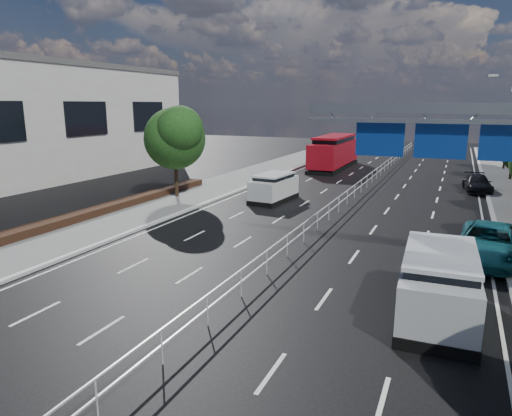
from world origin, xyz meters
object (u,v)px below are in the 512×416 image
at_px(parked_car_teal, 489,243).
at_px(parked_car_dark, 477,183).
at_px(near_car_silver, 333,158).
at_px(near_car_dark, 360,145).
at_px(silver_minivan, 438,284).
at_px(white_minivan, 274,188).
at_px(overhead_gantry, 461,134).
at_px(red_bus, 334,151).

distance_m(parked_car_teal, parked_car_dark, 17.83).
height_order(near_car_silver, near_car_dark, near_car_dark).
bearing_deg(silver_minivan, parked_car_dark, 83.50).
height_order(silver_minivan, parked_car_teal, silver_minivan).
relative_size(near_car_silver, parked_car_teal, 0.79).
bearing_deg(parked_car_dark, near_car_dark, 110.78).
xyz_separation_m(white_minivan, silver_minivan, (11.59, -14.75, 0.13)).
bearing_deg(white_minivan, silver_minivan, -47.29).
bearing_deg(parked_car_dark, parked_car_teal, -97.01).
xyz_separation_m(white_minivan, near_car_silver, (-1.09, 20.94, -0.19)).
distance_m(near_car_dark, parked_car_teal, 48.80).
relative_size(overhead_gantry, parked_car_dark, 2.28).
bearing_deg(near_car_silver, overhead_gantry, 120.64).
height_order(overhead_gantry, near_car_dark, overhead_gantry).
distance_m(near_car_silver, parked_car_dark, 18.21).
xyz_separation_m(overhead_gantry, white_minivan, (-11.83, 9.89, -4.64)).
distance_m(silver_minivan, parked_car_dark, 24.71).
xyz_separation_m(white_minivan, red_bus, (-0.41, 18.49, 0.86)).
bearing_deg(parked_car_dark, silver_minivan, -101.19).
bearing_deg(parked_car_teal, white_minivan, 156.73).
xyz_separation_m(overhead_gantry, red_bus, (-12.23, 28.38, -3.78)).
xyz_separation_m(near_car_silver, parked_car_dark, (14.47, -11.05, -0.12)).
xyz_separation_m(overhead_gantry, near_car_dark, (-13.51, 48.36, -4.76)).
relative_size(near_car_dark, parked_car_dark, 1.15).
height_order(near_car_dark, silver_minivan, silver_minivan).
relative_size(silver_minivan, parked_car_dark, 1.22).
bearing_deg(red_bus, parked_car_teal, -62.75).
xyz_separation_m(white_minivan, near_car_dark, (-1.68, 38.47, -0.12)).
height_order(red_bus, near_car_silver, red_bus).
height_order(red_bus, silver_minivan, red_bus).
xyz_separation_m(near_car_silver, near_car_dark, (-0.59, 17.54, 0.08)).
xyz_separation_m(red_bus, near_car_silver, (-0.68, 2.45, -1.05)).
relative_size(overhead_gantry, parked_car_teal, 1.79).
height_order(white_minivan, parked_car_teal, white_minivan).
height_order(red_bus, near_car_dark, red_bus).
bearing_deg(silver_minivan, white_minivan, 125.82).
bearing_deg(red_bus, parked_car_dark, -32.24).
bearing_deg(red_bus, near_car_dark, 93.35).
bearing_deg(near_car_silver, near_car_dark, -80.16).
relative_size(overhead_gantry, silver_minivan, 1.87).
height_order(overhead_gantry, white_minivan, overhead_gantry).
height_order(parked_car_teal, parked_car_dark, parked_car_teal).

